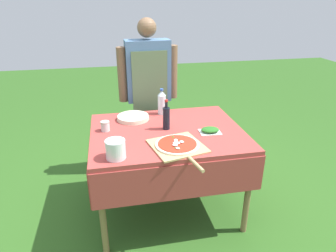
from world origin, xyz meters
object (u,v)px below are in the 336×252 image
Objects in this scene: person_cook at (148,86)px; pizza_on_peel at (178,146)px; plate_stack at (133,118)px; herb_container at (210,130)px; mixing_tub at (116,149)px; oil_bottle at (166,118)px; water_bottle at (162,102)px; prep_table at (167,140)px; sauce_jar at (105,127)px.

pizza_on_peel is at bearing 91.92° from person_cook.
plate_stack is at bearing 62.91° from person_cook.
mixing_tub is at bearing -160.63° from herb_container.
herb_container is 0.80m from mixing_tub.
pizza_on_peel is 3.30× the size of herb_container.
pizza_on_peel is 0.37m from herb_container.
person_cook is 0.69m from oil_bottle.
water_bottle is at bearing 85.56° from oil_bottle.
water_bottle is (0.07, -0.34, -0.06)m from person_cook.
person_cook is 6.59× the size of water_bottle.
prep_table is 5.15× the size of water_bottle.
plate_stack reaches higher than prep_table.
person_cook reaches higher than prep_table.
herb_container is at bearing 112.87° from person_cook.
sauce_jar is at bearing 129.42° from pizza_on_peel.
oil_bottle is (-0.00, 0.04, 0.19)m from prep_table.
sauce_jar is at bearing 166.40° from herb_container.
sauce_jar is (-0.44, -0.62, -0.14)m from person_cook.
water_bottle reaches higher than mixing_tub.
sauce_jar is at bearing -140.67° from plate_stack.
prep_table is at bearing -87.31° from oil_bottle.
person_cook reaches higher than water_bottle.
person_cook is at bearing 81.18° from pizza_on_peel.
sauce_jar reaches higher than plate_stack.
herb_container is (0.38, -0.82, -0.15)m from person_cook.
oil_bottle is 0.34m from water_bottle.
mixing_tub is at bearing -136.47° from oil_bottle.
water_bottle is 0.59m from sauce_jar.
water_bottle is at bearing 122.44° from herb_container.
water_bottle is 0.57m from herb_container.
sauce_jar is (-0.51, -0.28, -0.08)m from water_bottle.
person_cook is at bearing 93.85° from prep_table.
herb_container is at bearing 19.37° from mixing_tub.
prep_table is 0.19m from oil_bottle.
person_cook is 0.49m from plate_stack.
pizza_on_peel is at bearing -38.00° from sauce_jar.
sauce_jar is (-0.49, 0.10, 0.12)m from prep_table.
person_cook is 11.74× the size of mixing_tub.
prep_table is 2.13× the size of pizza_on_peel.
mixing_tub is 0.47m from sauce_jar.
person_cook is at bearing 54.65° from sauce_jar.
pizza_on_peel is 0.45m from mixing_tub.
oil_bottle is 0.89× the size of plate_stack.
water_bottle is 0.86× the size of plate_stack.
sauce_jar is (-0.24, -0.20, 0.02)m from plate_stack.
person_cook reaches higher than pizza_on_peel.
water_bottle is (0.03, 0.34, 0.01)m from oil_bottle.
oil_bottle reaches higher than water_bottle.
oil_bottle is at bearing 92.06° from person_cook.
oil_bottle is at bearing 92.69° from prep_table.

